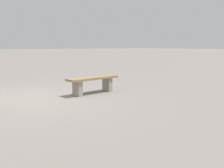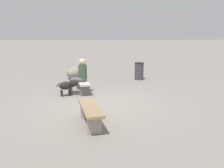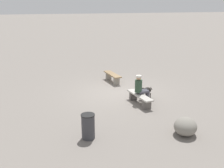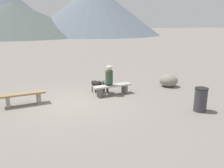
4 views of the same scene
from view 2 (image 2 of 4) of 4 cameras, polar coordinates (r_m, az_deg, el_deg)
The scene contains 7 objects.
ground at distance 7.76m, azimuth -3.61°, elevation -4.89°, with size 210.00×210.00×0.06m, color gray.
bench_left at distance 5.89m, azimuth -5.20°, elevation -6.57°, with size 1.65×0.56×0.47m.
bench_right at distance 9.36m, azimuth -6.98°, elevation -0.02°, with size 1.69×0.54×0.44m.
seated_person at distance 9.14m, azimuth -7.56°, elevation 2.38°, with size 0.33×0.67×1.28m.
dog at distance 8.81m, azimuth -10.37°, elevation -0.26°, with size 0.43×0.73×0.57m.
trash_bin at distance 11.94m, azimuth 6.42°, elevation 3.06°, with size 0.46×0.46×0.84m.
boulder at distance 12.33m, azimuth -8.86°, elevation 2.66°, with size 0.87×0.76×0.59m, color gray.
Camera 2 is at (-7.42, 0.64, 2.15)m, focal length 38.73 mm.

